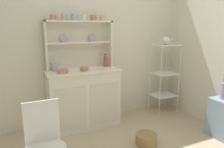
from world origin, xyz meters
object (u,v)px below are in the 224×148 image
Objects in this scene: cup_rose_0 at (53,17)px; jam_bottle at (105,61)px; wire_chair at (44,140)px; bowl_mixing_large at (62,71)px; porcelain_teapot at (166,40)px; bakers_rack at (165,71)px; utensil_jar at (54,67)px; hutch_cabinet at (84,98)px; flower_vase at (224,90)px; floor_basket at (146,139)px; hutch_shelf_unit at (79,41)px.

jam_bottle is (0.75, -0.04, -0.65)m from cup_rose_0.
bowl_mixing_large reaches higher than wire_chair.
bowl_mixing_large is 0.71× the size of porcelain_teapot.
bakers_rack is 1.40× the size of wire_chair.
bakers_rack reaches higher than utensil_jar.
flower_vase reaches higher than hutch_cabinet.
cup_rose_0 is 0.24× the size of flower_vase.
cup_rose_0 is (-0.36, 0.12, 1.16)m from hutch_cabinet.
cup_rose_0 is at bearing 161.37° from hutch_cabinet.
jam_bottle is (-0.17, 0.92, 0.89)m from floor_basket.
hutch_cabinet is at bearing 13.41° from bowl_mixing_large.
porcelain_teapot is at bearing 100.93° from flower_vase.
utensil_jar is (-0.95, 0.91, 0.86)m from floor_basket.
bowl_mixing_large is (0.06, -0.20, -0.71)m from cup_rose_0.
hutch_shelf_unit is at bearing 168.74° from jam_bottle.
utensil_jar is (-1.82, 0.13, 0.19)m from bakers_rack.
porcelain_teapot is at bearing -4.22° from utensil_jar.
utensil_jar is at bearing 175.78° from bakers_rack.
bakers_rack is 5.87× the size of jam_bottle.
floor_basket is at bearing -43.82° from utensil_jar.
wire_chair is 1.31m from utensil_jar.
jam_bottle is at bearing -2.74° from cup_rose_0.
jam_bottle is 0.90× the size of porcelain_teapot.
hutch_shelf_unit reaches higher than bowl_mixing_large.
floor_basket is 3.13× the size of cup_rose_0.
cup_rose_0 is at bearing 174.28° from bakers_rack.
bowl_mixing_large is at bearing -166.59° from hutch_cabinet.
bakers_rack is 3.27× the size of flower_vase.
utensil_jar is at bearing -179.31° from jam_bottle.
bakers_rack is 5.29× the size of porcelain_teapot.
hutch_cabinet is 1.24× the size of wire_chair.
utensil_jar is at bearing -167.43° from hutch_shelf_unit.
jam_bottle is at bearing 172.13° from bakers_rack.
hutch_cabinet is 6.61× the size of bowl_mixing_large.
bakers_rack is 13.58× the size of cup_rose_0.
bakers_rack reaches higher than flower_vase.
bakers_rack is at bearing -8.80° from hutch_shelf_unit.
bakers_rack is 7.44× the size of bowl_mixing_large.
bowl_mixing_large is at bearing 60.50° from wire_chair.
hutch_shelf_unit is 6.16× the size of bowl_mixing_large.
bowl_mixing_large is 0.18m from utensil_jar.
hutch_cabinet is at bearing 146.86° from flower_vase.
wire_chair is at bearing -178.24° from flower_vase.
flower_vase is (2.01, -1.13, -0.27)m from utensil_jar.
jam_bottle is (0.70, 0.16, 0.06)m from bowl_mixing_large.
porcelain_teapot reaches higher than flower_vase.
floor_basket is at bearing -137.78° from porcelain_teapot.
hutch_shelf_unit is 0.55m from bowl_mixing_large.
jam_bottle is (1.10, 1.21, 0.44)m from wire_chair.
hutch_shelf_unit is at bearing 12.57° from utensil_jar.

